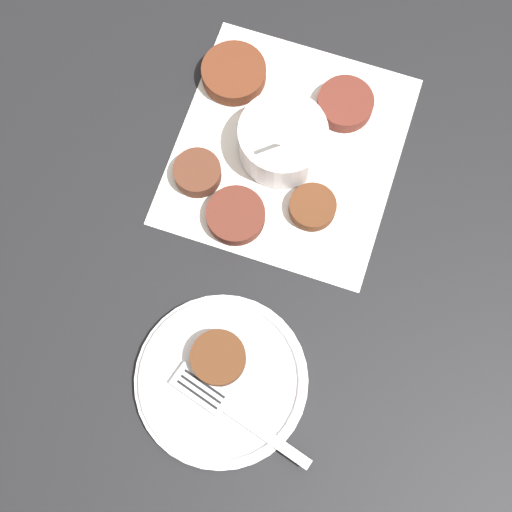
% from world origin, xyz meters
% --- Properties ---
extents(ground_plane, '(4.00, 4.00, 0.00)m').
position_xyz_m(ground_plane, '(0.00, 0.00, 0.00)').
color(ground_plane, black).
extents(napkin, '(0.32, 0.30, 0.00)m').
position_xyz_m(napkin, '(-0.02, -0.01, 0.00)').
color(napkin, white).
rests_on(napkin, ground_plane).
extents(sauce_bowl, '(0.12, 0.11, 0.10)m').
position_xyz_m(sauce_bowl, '(-0.02, 0.00, 0.03)').
color(sauce_bowl, silver).
rests_on(sauce_bowl, napkin).
extents(fritter_0, '(0.08, 0.08, 0.02)m').
position_xyz_m(fritter_0, '(0.06, 0.08, 0.01)').
color(fritter_0, '#592B19').
rests_on(fritter_0, napkin).
extents(fritter_1, '(0.07, 0.07, 0.02)m').
position_xyz_m(fritter_1, '(-0.12, 0.04, 0.01)').
color(fritter_1, '#55271D').
rests_on(fritter_1, napkin).
extents(fritter_2, '(0.06, 0.06, 0.02)m').
position_xyz_m(fritter_2, '(-0.08, 0.09, 0.01)').
color(fritter_2, '#522C1E').
rests_on(fritter_2, napkin).
extents(fritter_3, '(0.06, 0.06, 0.02)m').
position_xyz_m(fritter_3, '(-0.09, -0.05, 0.01)').
color(fritter_3, '#542D19').
rests_on(fritter_3, napkin).
extents(fritter_4, '(0.07, 0.07, 0.02)m').
position_xyz_m(fritter_4, '(0.05, -0.07, 0.01)').
color(fritter_4, '#5A261E').
rests_on(fritter_4, napkin).
extents(serving_plate, '(0.20, 0.20, 0.02)m').
position_xyz_m(serving_plate, '(-0.32, 0.01, 0.01)').
color(serving_plate, silver).
rests_on(serving_plate, ground_plane).
extents(fritter_on_plate, '(0.06, 0.06, 0.02)m').
position_xyz_m(fritter_on_plate, '(-0.29, 0.02, 0.03)').
color(fritter_on_plate, '#512D19').
rests_on(fritter_on_plate, serving_plate).
extents(fork, '(0.09, 0.17, 0.00)m').
position_xyz_m(fork, '(-0.34, -0.00, 0.02)').
color(fork, silver).
rests_on(fork, serving_plate).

